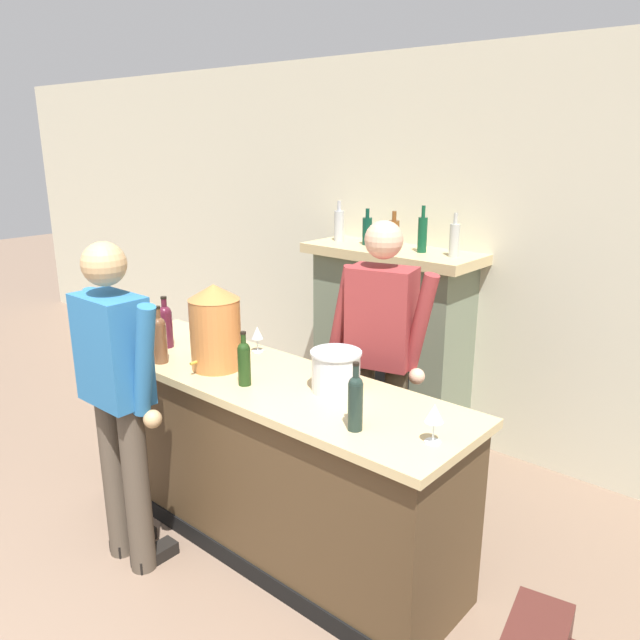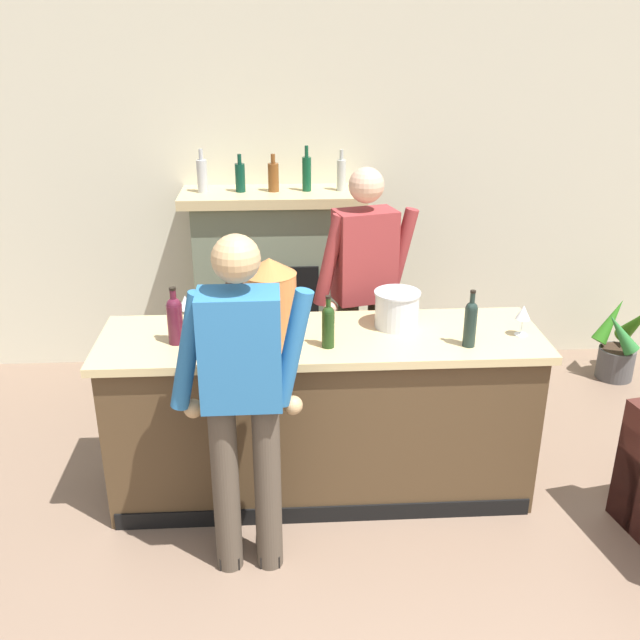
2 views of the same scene
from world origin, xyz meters
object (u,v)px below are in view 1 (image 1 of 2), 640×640
object	(u,v)px
copper_dispenser	(215,326)
wine_glass_front_left	(257,334)
fireplace_stone	(390,341)
person_customer	(118,396)
wine_bottle_riesling_slim	(244,361)
wine_bottle_port_short	(159,337)
wine_glass_near_bucket	(434,415)
wine_bottle_burgundy_dark	(355,400)
wine_bottle_chardonnay_pale	(215,330)
ice_bucket_steel	(336,371)
wine_glass_back_row	(202,319)
wine_bottle_cabernet_heavy	(165,324)
person_bartender	(380,358)

from	to	relation	value
copper_dispenser	wine_glass_front_left	bearing A→B (deg)	94.00
fireplace_stone	person_customer	xyz separation A→B (m)	(-0.14, -2.15, 0.23)
copper_dispenser	wine_bottle_riesling_slim	bearing A→B (deg)	-12.53
wine_bottle_port_short	wine_glass_near_bucket	distance (m)	1.63
wine_bottle_burgundy_dark	wine_bottle_chardonnay_pale	xyz separation A→B (m)	(-1.23, 0.27, -0.01)
fireplace_stone	ice_bucket_steel	world-z (taller)	fireplace_stone
fireplace_stone	person_customer	world-z (taller)	fireplace_stone
wine_glass_near_bucket	wine_glass_front_left	distance (m)	1.38
wine_glass_back_row	wine_glass_front_left	size ratio (longest dim) A/B	1.10
wine_bottle_cabernet_heavy	wine_bottle_port_short	world-z (taller)	wine_bottle_port_short
person_bartender	wine_glass_near_bucket	bearing A→B (deg)	-42.29
person_bartender	wine_bottle_chardonnay_pale	xyz separation A→B (m)	(-0.79, -0.54, 0.14)
wine_glass_back_row	wine_glass_near_bucket	bearing A→B (deg)	-8.26
wine_bottle_burgundy_dark	wine_glass_near_bucket	xyz separation A→B (m)	(0.31, 0.12, -0.01)
wine_bottle_port_short	wine_glass_back_row	bearing A→B (deg)	111.68
person_bartender	wine_bottle_cabernet_heavy	size ratio (longest dim) A/B	5.69
wine_bottle_burgundy_dark	wine_glass_back_row	world-z (taller)	wine_bottle_burgundy_dark
wine_glass_back_row	wine_bottle_cabernet_heavy	bearing A→B (deg)	-95.21
copper_dispenser	wine_glass_near_bucket	distance (m)	1.33
copper_dispenser	wine_glass_near_bucket	xyz separation A→B (m)	(1.33, 0.02, -0.11)
wine_bottle_riesling_slim	wine_glass_back_row	distance (m)	0.84
person_customer	wine_bottle_port_short	xyz separation A→B (m)	(-0.17, 0.38, 0.17)
ice_bucket_steel	wine_bottle_port_short	distance (m)	1.04
wine_glass_back_row	wine_glass_near_bucket	distance (m)	1.82
wine_glass_back_row	wine_bottle_port_short	bearing A→B (deg)	-68.32
ice_bucket_steel	wine_glass_back_row	world-z (taller)	ice_bucket_steel
wine_bottle_burgundy_dark	wine_bottle_port_short	distance (m)	1.31
wine_bottle_burgundy_dark	wine_glass_back_row	size ratio (longest dim) A/B	1.82
wine_glass_near_bucket	fireplace_stone	bearing A→B (deg)	129.35
person_bartender	copper_dispenser	distance (m)	0.94
fireplace_stone	wine_bottle_burgundy_dark	bearing A→B (deg)	-59.75
fireplace_stone	wine_glass_near_bucket	distance (m)	2.11
ice_bucket_steel	wine_glass_back_row	bearing A→B (deg)	174.91
fireplace_stone	copper_dispenser	size ratio (longest dim) A/B	3.74
wine_bottle_cabernet_heavy	wine_glass_front_left	bearing A→B (deg)	32.06
copper_dispenser	wine_bottle_chardonnay_pale	size ratio (longest dim) A/B	1.67
wine_bottle_cabernet_heavy	wine_bottle_port_short	xyz separation A→B (m)	(0.20, -0.18, 0.01)
person_customer	person_bartender	size ratio (longest dim) A/B	0.98
person_bartender	ice_bucket_steel	bearing A→B (deg)	-77.80
wine_bottle_chardonnay_pale	wine_bottle_burgundy_dark	bearing A→B (deg)	-12.17
fireplace_stone	person_bartender	distance (m)	1.10
person_bartender	wine_bottle_burgundy_dark	distance (m)	0.94
ice_bucket_steel	wine_bottle_chardonnay_pale	world-z (taller)	wine_bottle_chardonnay_pale
fireplace_stone	person_customer	size ratio (longest dim) A/B	1.01
fireplace_stone	copper_dispenser	world-z (taller)	fireplace_stone
wine_bottle_riesling_slim	wine_glass_back_row	size ratio (longest dim) A/B	1.68
wine_glass_front_left	wine_bottle_cabernet_heavy	bearing A→B (deg)	-147.94
copper_dispenser	wine_bottle_riesling_slim	world-z (taller)	copper_dispenser
wine_bottle_burgundy_dark	wine_glass_near_bucket	world-z (taller)	wine_bottle_burgundy_dark
wine_glass_front_left	fireplace_stone	bearing A→B (deg)	88.45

